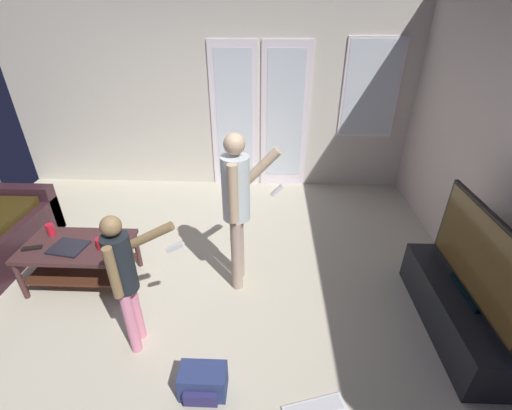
{
  "coord_description": "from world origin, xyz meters",
  "views": [
    {
      "loc": [
        0.83,
        -2.35,
        2.41
      ],
      "look_at": [
        0.73,
        0.05,
        1.03
      ],
      "focal_mm": 24.3,
      "sensor_mm": 36.0,
      "label": 1
    }
  ],
  "objects_px": {
    "person_adult": "(237,201)",
    "loose_keyboard": "(315,409)",
    "backpack": "(203,382)",
    "flat_screen_tv": "(481,257)",
    "dvd_remote_slim": "(32,248)",
    "person_child": "(125,274)",
    "tv_stand": "(459,311)",
    "cup_near_edge": "(51,230)",
    "coffee_table": "(79,255)",
    "cup_by_laptop": "(101,243)",
    "laptop_closed": "(68,247)"
  },
  "relations": [
    {
      "from": "loose_keyboard",
      "to": "cup_near_edge",
      "type": "distance_m",
      "value": 2.87
    },
    {
      "from": "dvd_remote_slim",
      "to": "tv_stand",
      "type": "bearing_deg",
      "value": -21.13
    },
    {
      "from": "tv_stand",
      "to": "person_child",
      "type": "xyz_separation_m",
      "value": [
        -2.65,
        -0.26,
        0.54
      ]
    },
    {
      "from": "person_adult",
      "to": "cup_by_laptop",
      "type": "xyz_separation_m",
      "value": [
        -1.27,
        -0.1,
        -0.42
      ]
    },
    {
      "from": "person_adult",
      "to": "backpack",
      "type": "xyz_separation_m",
      "value": [
        -0.16,
        -1.17,
        -0.81
      ]
    },
    {
      "from": "tv_stand",
      "to": "person_adult",
      "type": "height_order",
      "value": "person_adult"
    },
    {
      "from": "person_adult",
      "to": "laptop_closed",
      "type": "height_order",
      "value": "person_adult"
    },
    {
      "from": "person_child",
      "to": "loose_keyboard",
      "type": "relative_size",
      "value": 2.66
    },
    {
      "from": "person_adult",
      "to": "person_child",
      "type": "relative_size",
      "value": 1.26
    },
    {
      "from": "laptop_closed",
      "to": "cup_by_laptop",
      "type": "distance_m",
      "value": 0.31
    },
    {
      "from": "person_child",
      "to": "loose_keyboard",
      "type": "xyz_separation_m",
      "value": [
        1.37,
        -0.5,
        -0.72
      ]
    },
    {
      "from": "cup_near_edge",
      "to": "backpack",
      "type": "bearing_deg",
      "value": -36.74
    },
    {
      "from": "person_adult",
      "to": "loose_keyboard",
      "type": "relative_size",
      "value": 3.35
    },
    {
      "from": "backpack",
      "to": "dvd_remote_slim",
      "type": "xyz_separation_m",
      "value": [
        -1.75,
        1.03,
        0.35
      ]
    },
    {
      "from": "coffee_table",
      "to": "backpack",
      "type": "distance_m",
      "value": 1.79
    },
    {
      "from": "tv_stand",
      "to": "person_adult",
      "type": "xyz_separation_m",
      "value": [
        -1.89,
        0.51,
        0.73
      ]
    },
    {
      "from": "backpack",
      "to": "loose_keyboard",
      "type": "distance_m",
      "value": 0.79
    },
    {
      "from": "laptop_closed",
      "to": "cup_by_laptop",
      "type": "height_order",
      "value": "cup_by_laptop"
    },
    {
      "from": "flat_screen_tv",
      "to": "backpack",
      "type": "relative_size",
      "value": 3.73
    },
    {
      "from": "coffee_table",
      "to": "cup_by_laptop",
      "type": "distance_m",
      "value": 0.32
    },
    {
      "from": "person_child",
      "to": "cup_near_edge",
      "type": "height_order",
      "value": "person_child"
    },
    {
      "from": "coffee_table",
      "to": "cup_near_edge",
      "type": "bearing_deg",
      "value": 154.51
    },
    {
      "from": "cup_by_laptop",
      "to": "person_adult",
      "type": "bearing_deg",
      "value": 4.48
    },
    {
      "from": "person_adult",
      "to": "person_child",
      "type": "distance_m",
      "value": 1.09
    },
    {
      "from": "coffee_table",
      "to": "loose_keyboard",
      "type": "height_order",
      "value": "coffee_table"
    },
    {
      "from": "loose_keyboard",
      "to": "laptop_closed",
      "type": "bearing_deg",
      "value": 152.41
    },
    {
      "from": "flat_screen_tv",
      "to": "laptop_closed",
      "type": "bearing_deg",
      "value": 173.64
    },
    {
      "from": "backpack",
      "to": "cup_near_edge",
      "type": "bearing_deg",
      "value": 143.26
    },
    {
      "from": "loose_keyboard",
      "to": "dvd_remote_slim",
      "type": "bearing_deg",
      "value": 156.06
    },
    {
      "from": "loose_keyboard",
      "to": "tv_stand",
      "type": "bearing_deg",
      "value": 30.86
    },
    {
      "from": "flat_screen_tv",
      "to": "loose_keyboard",
      "type": "xyz_separation_m",
      "value": [
        -1.27,
        -0.76,
        -0.75
      ]
    },
    {
      "from": "tv_stand",
      "to": "person_adult",
      "type": "distance_m",
      "value": 2.09
    },
    {
      "from": "person_child",
      "to": "backpack",
      "type": "height_order",
      "value": "person_child"
    },
    {
      "from": "laptop_closed",
      "to": "cup_near_edge",
      "type": "height_order",
      "value": "cup_near_edge"
    },
    {
      "from": "dvd_remote_slim",
      "to": "backpack",
      "type": "bearing_deg",
      "value": -46.06
    },
    {
      "from": "person_child",
      "to": "backpack",
      "type": "bearing_deg",
      "value": -34.27
    },
    {
      "from": "flat_screen_tv",
      "to": "coffee_table",
      "type": "bearing_deg",
      "value": 172.58
    },
    {
      "from": "coffee_table",
      "to": "person_adult",
      "type": "relative_size",
      "value": 0.65
    },
    {
      "from": "person_adult",
      "to": "dvd_remote_slim",
      "type": "bearing_deg",
      "value": -175.67
    },
    {
      "from": "coffee_table",
      "to": "loose_keyboard",
      "type": "bearing_deg",
      "value": -29.26
    },
    {
      "from": "person_adult",
      "to": "cup_by_laptop",
      "type": "bearing_deg",
      "value": -175.52
    },
    {
      "from": "person_adult",
      "to": "person_child",
      "type": "bearing_deg",
      "value": -134.45
    },
    {
      "from": "tv_stand",
      "to": "loose_keyboard",
      "type": "bearing_deg",
      "value": -149.14
    },
    {
      "from": "backpack",
      "to": "flat_screen_tv",
      "type": "bearing_deg",
      "value": 18.01
    },
    {
      "from": "person_child",
      "to": "laptop_closed",
      "type": "distance_m",
      "value": 1.09
    },
    {
      "from": "coffee_table",
      "to": "loose_keyboard",
      "type": "distance_m",
      "value": 2.5
    },
    {
      "from": "person_child",
      "to": "cup_by_laptop",
      "type": "bearing_deg",
      "value": 127.76
    },
    {
      "from": "flat_screen_tv",
      "to": "laptop_closed",
      "type": "xyz_separation_m",
      "value": [
        -3.47,
        0.39,
        -0.3
      ]
    },
    {
      "from": "dvd_remote_slim",
      "to": "person_child",
      "type": "bearing_deg",
      "value": -43.95
    },
    {
      "from": "flat_screen_tv",
      "to": "cup_near_edge",
      "type": "relative_size",
      "value": 10.1
    }
  ]
}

